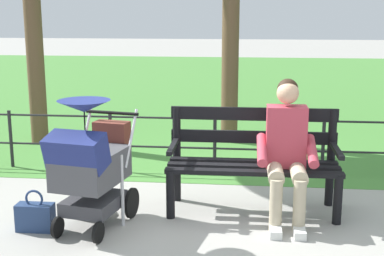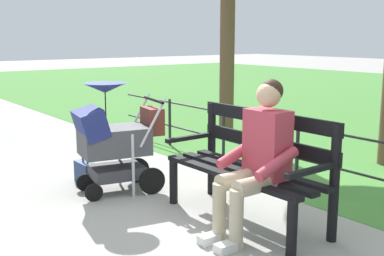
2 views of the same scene
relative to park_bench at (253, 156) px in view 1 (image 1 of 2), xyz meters
name	(u,v)px [view 1 (image 1 of 2)]	position (x,y,z in m)	size (l,w,h in m)	color
ground_plane	(206,211)	(0.43, 0.12, -0.53)	(60.00, 60.00, 0.00)	#9E9B93
grass_lawn	(234,85)	(0.43, -8.68, -0.52)	(40.00, 16.00, 0.01)	#478438
park_bench	(253,156)	(0.00, 0.00, 0.00)	(1.61, 0.62, 0.96)	black
person_on_bench	(287,147)	(-0.29, 0.22, 0.15)	(0.53, 0.74, 1.28)	tan
stroller	(91,163)	(1.39, 0.62, 0.07)	(0.66, 0.96, 1.15)	black
handbag	(35,216)	(1.87, 0.73, -0.40)	(0.32, 0.14, 0.37)	navy
park_fence	(238,139)	(0.16, -1.10, -0.11)	(7.42, 0.04, 0.70)	black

